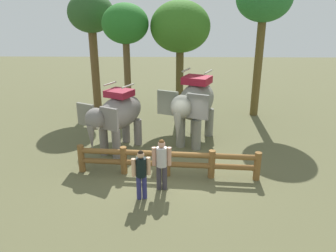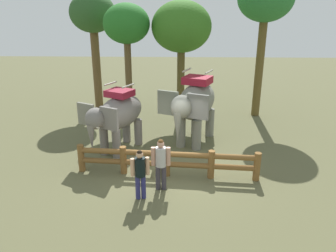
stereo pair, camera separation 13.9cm
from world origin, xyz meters
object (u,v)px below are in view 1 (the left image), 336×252
Objects in this scene: elephant_center at (194,104)px; tourist_woman_in_black at (141,171)px; elephant_near_left at (117,115)px; log_fence at (167,160)px; tree_deep_back at (180,28)px; tourist_man_in_blue at (162,161)px; tree_far_left at (91,17)px; tree_back_center at (125,26)px; tree_far_right at (264,1)px.

elephant_center reaches higher than tourist_woman_in_black.
elephant_near_left is at bearing 109.98° from tourist_woman_in_black.
tree_deep_back is (0.50, 6.64, 4.19)m from log_fence.
tourist_man_in_blue is 0.27× the size of tree_far_left.
tourist_man_in_blue is at bearing 44.11° from tourist_woman_in_black.
tree_back_center reaches higher than elephant_center.
tree_deep_back is at bearing 85.04° from tourist_man_in_blue.
tree_back_center is (-2.24, 6.34, 4.28)m from log_fence.
tree_back_center is at bearing -173.82° from tree_deep_back.
tourist_woman_in_black is at bearing -135.89° from tourist_man_in_blue.
elephant_center is at bearing -131.31° from tree_far_right.
tree_deep_back is at bearing 99.84° from elephant_center.
elephant_center is 0.59× the size of tree_far_left.
tree_back_center is (-3.35, 3.20, 3.06)m from elephant_center.
elephant_near_left is 3.39m from elephant_center.
elephant_center reaches higher than elephant_near_left.
elephant_near_left is 5.34m from tree_back_center.
log_fence is at bearing -123.15° from tree_far_right.
log_fence is at bearing -70.58° from tree_back_center.
tree_deep_back is at bearing 6.18° from tree_back_center.
tree_far_left is at bearing 171.84° from tree_far_right.
tree_far_right is (4.76, 7.29, 5.48)m from log_fence.
elephant_center is at bearing -44.45° from tree_far_left.
tree_far_left reaches higher than tree_back_center.
tree_deep_back reaches higher than log_fence.
tree_back_center is at bearing 136.26° from elephant_center.
tourist_woman_in_black is 0.23× the size of tree_far_right.
tree_deep_back is (2.74, 0.30, -0.10)m from tree_back_center.
log_fence is 3.92× the size of tourist_woman_in_black.
elephant_center is 0.63× the size of tree_deep_back.
tree_far_right is at bearing 36.88° from elephant_near_left.
elephant_center is 6.97m from tree_far_right.
tree_far_right is (4.92, 8.26, 5.04)m from tourist_man_in_blue.
tree_far_left is 3.21m from tree_back_center.
tree_far_left is 5.38m from tree_deep_back.
tourist_man_in_blue is 10.85m from tree_far_right.
tree_far_right reaches higher than elephant_center.
tourist_woman_in_black is 0.27× the size of tree_deep_back.
tourist_woman_in_black is at bearing -116.23° from log_fence.
tree_far_left is (-5.58, 5.48, 3.45)m from elephant_center.
elephant_near_left reaches higher than tourist_man_in_blue.
elephant_center is 8.55m from tree_far_left.
tree_far_right is 4.50m from tree_deep_back.
tree_far_right reaches higher than tourist_woman_in_black.
tree_far_left is at bearing 109.98° from tourist_woman_in_black.
tree_back_center reaches higher than tourist_woman_in_black.
tourist_man_in_blue is 0.29× the size of tree_deep_back.
elephant_near_left is (-2.11, 2.13, 1.01)m from log_fence.
tree_deep_back is (1.28, 8.20, 3.82)m from tourist_woman_in_black.
elephant_center is (1.11, 3.14, 1.23)m from log_fence.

